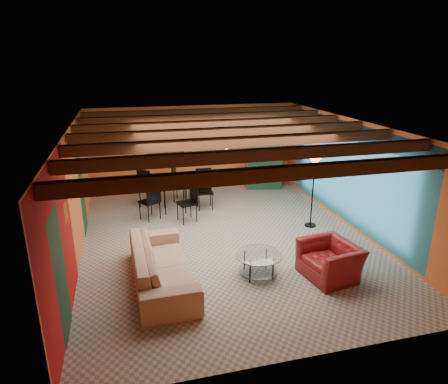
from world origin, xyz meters
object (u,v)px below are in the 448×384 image
object	(u,v)px
sofa	(162,265)
dining_table	(174,191)
potted_plant	(264,122)
armchair	(330,260)
coffee_table	(258,265)
armoire	(262,159)
floor_lamp	(313,192)
vase	(173,168)

from	to	relation	value
sofa	dining_table	xyz separation A→B (m)	(0.74, 3.71, 0.19)
potted_plant	armchair	bearing A→B (deg)	-96.40
coffee_table	dining_table	size ratio (longest dim) A/B	0.41
armoire	potted_plant	xyz separation A→B (m)	(0.00, 0.00, 1.19)
coffee_table	dining_table	distance (m)	4.07
armchair	potted_plant	world-z (taller)	potted_plant
floor_lamp	vase	bearing A→B (deg)	149.12
armchair	vase	bearing A→B (deg)	-159.49
sofa	armoire	world-z (taller)	armoire
armoire	vase	world-z (taller)	armoire
coffee_table	vase	xyz separation A→B (m)	(-1.12, 3.90, 1.02)
floor_lamp	vase	distance (m)	3.76
vase	sofa	bearing A→B (deg)	-101.35
sofa	coffee_table	xyz separation A→B (m)	(1.86, -0.19, -0.15)
sofa	coffee_table	bearing A→B (deg)	-97.37
armchair	armoire	bearing A→B (deg)	164.33
dining_table	potted_plant	distance (m)	3.76
sofa	floor_lamp	world-z (taller)	floor_lamp
dining_table	armoire	size ratio (longest dim) A/B	1.16
sofa	vase	xyz separation A→B (m)	(0.74, 3.71, 0.86)
dining_table	floor_lamp	distance (m)	3.76
dining_table	floor_lamp	xyz separation A→B (m)	(3.21, -1.92, 0.34)
coffee_table	dining_table	world-z (taller)	dining_table
coffee_table	sofa	bearing A→B (deg)	174.15
sofa	vase	bearing A→B (deg)	-12.86
armchair	armoire	distance (m)	5.81
potted_plant	vase	size ratio (longest dim) A/B	2.50
coffee_table	floor_lamp	distance (m)	2.97
dining_table	sofa	bearing A→B (deg)	-101.35
sofa	armoire	xyz separation A→B (m)	(3.84, 5.17, 0.57)
dining_table	vase	xyz separation A→B (m)	(0.00, 0.00, 0.67)
sofa	potted_plant	world-z (taller)	potted_plant
vase	floor_lamp	bearing A→B (deg)	-30.88
dining_table	armoire	xyz separation A→B (m)	(3.10, 1.46, 0.38)
armchair	floor_lamp	distance (m)	2.55
armchair	dining_table	world-z (taller)	dining_table
sofa	vase	distance (m)	3.88
floor_lamp	potted_plant	size ratio (longest dim) A/B	3.79
floor_lamp	vase	size ratio (longest dim) A/B	9.49
armchair	armoire	size ratio (longest dim) A/B	0.56
armoire	floor_lamp	world-z (taller)	armoire
sofa	dining_table	bearing A→B (deg)	-12.86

